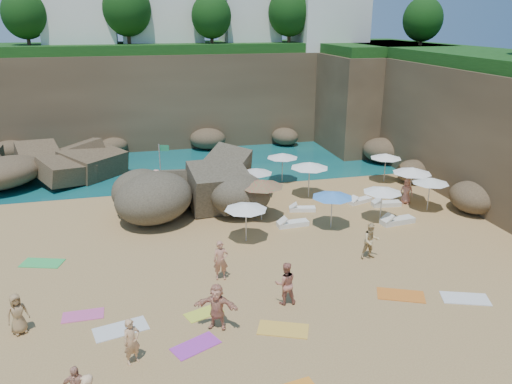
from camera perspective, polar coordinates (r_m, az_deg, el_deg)
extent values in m
plane|color=tan|center=(24.79, -2.85, -6.99)|extent=(120.00, 120.00, 0.00)
plane|color=#0C4751|center=(53.13, -9.19, 7.23)|extent=(120.00, 120.00, 0.00)
cube|color=brown|center=(47.73, -6.46, 10.86)|extent=(44.00, 8.00, 8.00)
cube|color=brown|center=(38.38, 23.70, 7.27)|extent=(8.00, 30.00, 8.00)
cube|color=brown|center=(47.37, 13.00, 10.43)|extent=(10.00, 12.00, 8.00)
cube|color=white|center=(47.97, -19.50, 18.08)|extent=(6.00, 5.00, 5.50)
cube|color=white|center=(48.92, -10.83, 19.39)|extent=(7.00, 6.00, 6.50)
cube|color=white|center=(49.10, -0.82, 18.83)|extent=(5.00, 5.00, 5.00)
cube|color=white|center=(49.27, 8.17, 19.23)|extent=(6.00, 6.00, 6.00)
sphere|color=#11380F|center=(46.49, -24.92, 17.97)|extent=(3.60, 3.60, 3.60)
sphere|color=#11380F|center=(45.82, -14.57, 19.59)|extent=(4.05, 4.05, 4.05)
sphere|color=#11380F|center=(45.38, -5.13, 19.39)|extent=(3.42, 3.42, 3.42)
sphere|color=#11380F|center=(46.99, 3.85, 19.81)|extent=(3.78, 3.78, 3.78)
sphere|color=#11380F|center=(44.33, 18.53, 18.21)|extent=(3.15, 3.15, 3.15)
cylinder|color=white|center=(53.55, -25.75, 8.93)|extent=(0.10, 0.10, 6.00)
cylinder|color=silver|center=(32.65, -10.86, 2.50)|extent=(0.07, 0.07, 3.40)
cube|color=#228856|center=(32.29, -10.43, 4.96)|extent=(0.58, 0.20, 0.38)
cylinder|color=silver|center=(32.11, 6.07, 1.31)|extent=(0.06, 0.06, 2.18)
cone|color=white|center=(31.81, 6.14, 3.09)|extent=(2.45, 2.45, 0.37)
cylinder|color=silver|center=(34.98, 3.01, 2.73)|extent=(0.06, 0.06, 1.95)
cone|color=white|center=(34.73, 3.04, 4.19)|extent=(2.19, 2.19, 0.33)
cylinder|color=silver|center=(31.75, 0.01, 0.92)|extent=(0.05, 0.05, 1.87)
cone|color=silver|center=(31.48, 0.01, 2.46)|extent=(2.10, 2.10, 0.32)
cylinder|color=silver|center=(36.07, 14.51, 2.61)|extent=(0.06, 0.06, 1.93)
cone|color=white|center=(35.82, 14.64, 4.02)|extent=(2.16, 2.16, 0.33)
cylinder|color=silver|center=(30.08, -2.96, 0.01)|extent=(0.06, 0.06, 2.06)
cone|color=silver|center=(29.77, -2.99, 1.79)|extent=(2.31, 2.31, 0.35)
cylinder|color=silver|center=(28.26, 0.64, -1.04)|extent=(0.07, 0.07, 2.27)
cone|color=red|center=(27.91, 0.65, 1.03)|extent=(2.54, 2.54, 0.39)
cylinder|color=silver|center=(32.48, 17.25, 0.68)|extent=(0.06, 0.06, 2.13)
cone|color=white|center=(32.18, 17.43, 2.39)|extent=(2.39, 2.39, 0.36)
cylinder|color=silver|center=(29.01, 14.12, -1.44)|extent=(0.06, 0.06, 1.94)
cone|color=white|center=(28.71, 14.27, 0.28)|extent=(2.18, 2.18, 0.33)
cylinder|color=silver|center=(25.64, -1.15, -3.60)|extent=(0.06, 0.06, 1.97)
cone|color=white|center=(25.29, -1.16, -1.65)|extent=(2.21, 2.21, 0.34)
cylinder|color=silver|center=(27.54, 8.63, -2.13)|extent=(0.06, 0.06, 2.00)
cone|color=#3F83D8|center=(27.21, 8.74, -0.27)|extent=(2.24, 2.24, 0.34)
cylinder|color=silver|center=(31.43, 19.14, -0.33)|extent=(0.06, 0.06, 1.94)
cone|color=silver|center=(31.15, 19.32, 1.26)|extent=(2.17, 2.17, 0.33)
cube|color=silver|center=(29.79, -4.60, -2.09)|extent=(1.56, 0.60, 0.24)
cube|color=silver|center=(31.69, 14.65, -1.31)|extent=(1.81, 0.77, 0.27)
cube|color=white|center=(31.86, 11.79, -0.99)|extent=(1.69, 1.02, 0.25)
cube|color=white|center=(30.01, 5.30, -1.94)|extent=(1.64, 0.84, 0.24)
cube|color=silver|center=(29.20, 15.85, -3.19)|extent=(2.04, 0.89, 0.31)
cube|color=white|center=(27.84, 4.21, -3.63)|extent=(1.79, 0.68, 0.27)
cube|color=#D05191|center=(21.13, -19.16, -13.18)|extent=(1.57, 0.79, 0.03)
cube|color=gold|center=(19.28, 3.12, -15.39)|extent=(2.08, 1.59, 0.03)
cube|color=silver|center=(19.91, -15.19, -14.89)|extent=(2.13, 1.40, 0.03)
cube|color=#AF38B6|center=(18.58, -6.91, -17.04)|extent=(1.88, 1.47, 0.03)
cube|color=orange|center=(22.13, 16.22, -11.25)|extent=(2.15, 1.67, 0.03)
cube|color=green|center=(25.84, -23.24, -7.47)|extent=(2.10, 1.49, 0.03)
cube|color=#CED939|center=(20.26, -5.98, -13.59)|extent=(1.62, 1.19, 0.03)
cube|color=silver|center=(22.76, 22.79, -11.15)|extent=(2.10, 1.55, 0.03)
imported|color=tan|center=(17.76, -14.02, -16.24)|extent=(0.72, 0.65, 1.67)
imported|color=#B66D5B|center=(20.37, 3.39, -10.38)|extent=(0.93, 0.75, 1.81)
imported|color=tan|center=(32.49, -11.26, 0.96)|extent=(1.29, 0.83, 1.86)
imported|color=#A47F52|center=(29.93, -0.14, -0.40)|extent=(0.68, 1.09, 1.72)
imported|color=#BA7462|center=(32.23, 16.81, 0.08)|extent=(0.88, 0.72, 1.59)
imported|color=tan|center=(30.24, -12.74, -0.69)|extent=(1.66, 0.96, 1.72)
imported|color=#A17C50|center=(20.87, -25.37, -13.87)|extent=(1.43, 1.75, 0.42)
imported|color=tan|center=(19.29, -4.44, -14.62)|extent=(2.26, 2.32, 0.48)
imported|color=#B7775B|center=(22.43, -4.01, -9.42)|extent=(0.86, 1.85, 0.43)
imported|color=tan|center=(24.73, 12.89, -6.70)|extent=(0.90, 1.78, 0.67)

